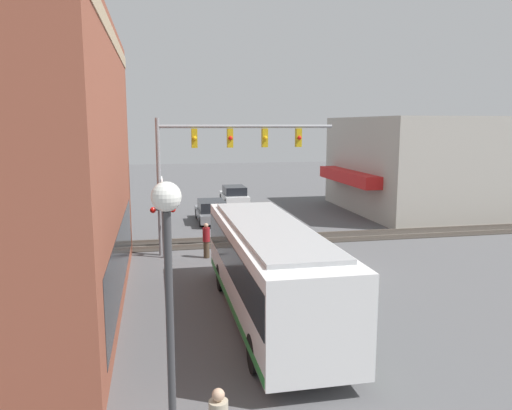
{
  "coord_description": "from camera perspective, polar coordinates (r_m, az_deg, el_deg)",
  "views": [
    {
      "loc": [
        -19.76,
        6.28,
        6.22
      ],
      "look_at": [
        2.65,
        1.72,
        2.51
      ],
      "focal_mm": 35.0,
      "sensor_mm": 36.0,
      "label": 1
    }
  ],
  "objects": [
    {
      "name": "parked_car_white",
      "position": [
        39.4,
        -2.51,
        1.1
      ],
      "size": [
        4.41,
        1.82,
        1.41
      ],
      "color": "silver",
      "rests_on": "ground"
    },
    {
      "name": "streetlamp",
      "position": [
        7.78,
        -9.79,
        -13.65
      ],
      "size": [
        0.44,
        0.44,
        5.42
      ],
      "color": "#38383A",
      "rests_on": "ground"
    },
    {
      "name": "city_bus",
      "position": [
        16.07,
        1.5,
        -7.11
      ],
      "size": [
        10.47,
        2.59,
        3.09
      ],
      "color": "white",
      "rests_on": "ground"
    },
    {
      "name": "pedestrian_at_crossing",
      "position": [
        23.53,
        -5.7,
        -4.03
      ],
      "size": [
        0.34,
        0.34,
        1.67
      ],
      "color": "#473828",
      "rests_on": "ground"
    },
    {
      "name": "parked_car_grey",
      "position": [
        32.08,
        -5.1,
        -0.79
      ],
      "size": [
        4.58,
        1.82,
        1.42
      ],
      "color": "slate",
      "rests_on": "ground"
    },
    {
      "name": "crossing_signal",
      "position": [
        23.54,
        -10.6,
        -0.54
      ],
      "size": [
        1.41,
        1.18,
        3.81
      ],
      "color": "gray",
      "rests_on": "ground"
    },
    {
      "name": "ground_plane",
      "position": [
        21.65,
        5.92,
        -7.53
      ],
      "size": [
        120.0,
        120.0,
        0.0
      ],
      "primitive_type": "plane",
      "color": "#565659"
    },
    {
      "name": "traffic_signal_gantry",
      "position": [
        23.93,
        -4.24,
        6.19
      ],
      "size": [
        0.42,
        8.57,
        6.52
      ],
      "color": "gray",
      "rests_on": "ground"
    },
    {
      "name": "shop_building",
      "position": [
        37.58,
        17.81,
        4.4
      ],
      "size": [
        12.38,
        10.4,
        6.71
      ],
      "color": "#B2ADA3",
      "rests_on": "ground"
    },
    {
      "name": "rail_track_near",
      "position": [
        27.23,
        2.15,
        -3.93
      ],
      "size": [
        2.6,
        60.0,
        0.15
      ],
      "color": "#332D28",
      "rests_on": "ground"
    }
  ]
}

